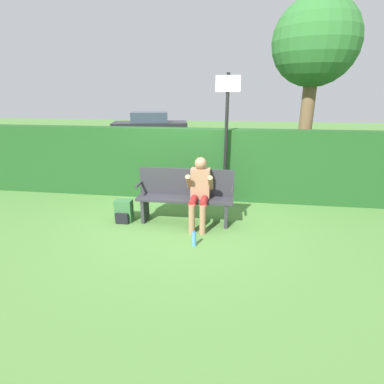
% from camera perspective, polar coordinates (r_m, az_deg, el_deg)
% --- Properties ---
extents(ground_plane, '(40.00, 40.00, 0.00)m').
position_cam_1_polar(ground_plane, '(5.74, -1.35, -5.77)').
color(ground_plane, '#4C7A38').
extents(hedge_back, '(12.00, 0.37, 1.60)m').
position_cam_1_polar(hedge_back, '(6.83, 0.55, 5.35)').
color(hedge_back, '#1E4C1E').
rests_on(hedge_back, ground).
extents(park_bench, '(1.79, 0.40, 1.01)m').
position_cam_1_polar(park_bench, '(5.61, -1.28, -0.58)').
color(park_bench, '#2D2D33').
rests_on(park_bench, ground).
extents(person_seated, '(0.48, 0.64, 1.26)m').
position_cam_1_polar(person_seated, '(5.37, 1.47, 0.52)').
color(person_seated, '#997051').
rests_on(person_seated, ground).
extents(backpack, '(0.32, 0.25, 0.43)m').
position_cam_1_polar(backpack, '(5.85, -12.88, -3.63)').
color(backpack, '#336638').
rests_on(backpack, ground).
extents(water_bottle, '(0.06, 0.06, 0.26)m').
position_cam_1_polar(water_bottle, '(4.87, 0.41, -8.92)').
color(water_bottle, '#4C8CCC').
rests_on(water_bottle, ground).
extents(signpost, '(0.48, 0.09, 2.72)m').
position_cam_1_polar(signpost, '(6.28, 6.55, 11.48)').
color(signpost, black).
rests_on(signpost, ground).
extents(parked_car, '(4.17, 2.42, 1.31)m').
position_cam_1_polar(parked_car, '(16.53, -7.99, 12.48)').
color(parked_car, black).
rests_on(parked_car, ground).
extents(tree, '(2.02, 2.02, 4.48)m').
position_cam_1_polar(tree, '(8.38, 22.39, 24.41)').
color(tree, brown).
rests_on(tree, ground).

